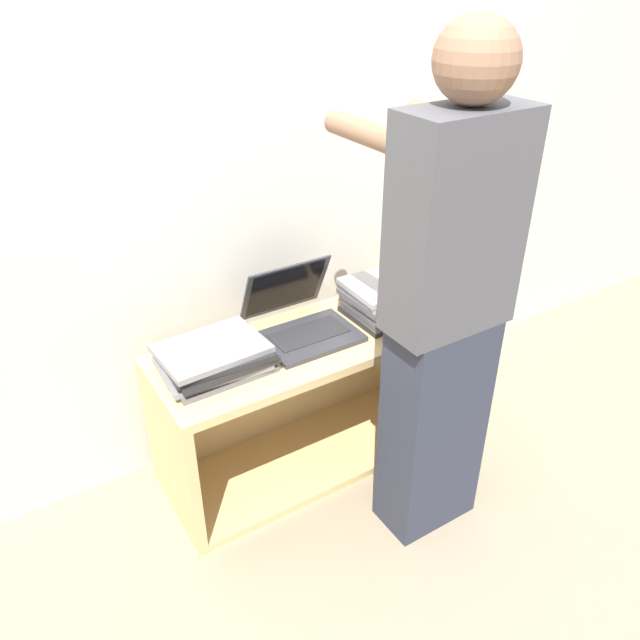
{
  "coord_description": "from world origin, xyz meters",
  "views": [
    {
      "loc": [
        -1.04,
        -1.49,
        1.86
      ],
      "look_at": [
        0.0,
        0.16,
        0.71
      ],
      "focal_mm": 35.0,
      "sensor_mm": 36.0,
      "label": 1
    }
  ],
  "objects": [
    {
      "name": "laptop_stack_left",
      "position": [
        -0.39,
        0.23,
        0.65
      ],
      "size": [
        0.38,
        0.29,
        0.11
      ],
      "color": "slate",
      "rests_on": "cart"
    },
    {
      "name": "laptop_stack_right",
      "position": [
        0.39,
        0.23,
        0.67
      ],
      "size": [
        0.38,
        0.28,
        0.15
      ],
      "color": "#232326",
      "rests_on": "cart"
    },
    {
      "name": "ground_plane",
      "position": [
        0.0,
        0.0,
        0.0
      ],
      "size": [
        12.0,
        12.0,
        0.0
      ],
      "primitive_type": "plane",
      "color": "gray"
    },
    {
      "name": "laptop_open",
      "position": [
        0.0,
        0.3,
        0.65
      ],
      "size": [
        0.36,
        0.38,
        0.26
      ],
      "color": "#333338",
      "rests_on": "cart"
    },
    {
      "name": "inventory_tag",
      "position": [
        0.39,
        0.17,
        0.75
      ],
      "size": [
        0.06,
        0.02,
        0.01
      ],
      "color": "red",
      "rests_on": "laptop_stack_right"
    },
    {
      "name": "cart",
      "position": [
        0.0,
        0.29,
        0.3
      ],
      "size": [
        1.22,
        0.47,
        0.59
      ],
      "color": "tan",
      "rests_on": "ground_plane"
    },
    {
      "name": "person",
      "position": [
        0.21,
        -0.25,
        0.88
      ],
      "size": [
        0.4,
        0.53,
        1.74
      ],
      "color": "#2D3342",
      "rests_on": "ground_plane"
    },
    {
      "name": "wall_back",
      "position": [
        0.0,
        0.57,
        1.2
      ],
      "size": [
        8.0,
        0.05,
        2.4
      ],
      "color": "beige",
      "rests_on": "ground_plane"
    }
  ]
}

